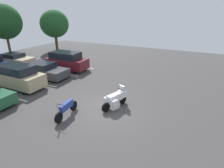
{
  "coord_description": "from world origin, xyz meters",
  "views": [
    {
      "loc": [
        -9.28,
        -5.25,
        6.08
      ],
      "look_at": [
        2.17,
        0.47,
        0.9
      ],
      "focal_mm": 29.4,
      "sensor_mm": 36.0,
      "label": 1
    }
  ],
  "objects_px": {
    "car_far_champagne": "(15,60)",
    "motorcycle_touring": "(116,98)",
    "motorcycle_second": "(66,108)",
    "car_charcoal": "(45,70)",
    "car_maroon": "(67,61)",
    "car_tan": "(18,76)"
  },
  "relations": [
    {
      "from": "car_far_champagne",
      "to": "motorcycle_second",
      "type": "bearing_deg",
      "value": -115.93
    },
    {
      "from": "motorcycle_touring",
      "to": "car_tan",
      "type": "xyz_separation_m",
      "value": [
        -0.5,
        8.77,
        0.3
      ]
    },
    {
      "from": "motorcycle_touring",
      "to": "car_maroon",
      "type": "distance_m",
      "value": 9.85
    },
    {
      "from": "car_tan",
      "to": "motorcycle_second",
      "type": "bearing_deg",
      "value": -105.87
    },
    {
      "from": "car_tan",
      "to": "car_maroon",
      "type": "bearing_deg",
      "value": -4.15
    },
    {
      "from": "car_far_champagne",
      "to": "car_charcoal",
      "type": "bearing_deg",
      "value": -102.99
    },
    {
      "from": "motorcycle_second",
      "to": "car_far_champagne",
      "type": "bearing_deg",
      "value": 64.07
    },
    {
      "from": "car_tan",
      "to": "car_far_champagne",
      "type": "relative_size",
      "value": 1.0
    },
    {
      "from": "motorcycle_second",
      "to": "car_charcoal",
      "type": "distance_m",
      "value": 7.92
    },
    {
      "from": "motorcycle_second",
      "to": "car_tan",
      "type": "relative_size",
      "value": 0.49
    },
    {
      "from": "car_tan",
      "to": "car_maroon",
      "type": "distance_m",
      "value": 5.73
    },
    {
      "from": "motorcycle_touring",
      "to": "car_charcoal",
      "type": "bearing_deg",
      "value": 74.91
    },
    {
      "from": "car_tan",
      "to": "car_far_champagne",
      "type": "bearing_deg",
      "value": 54.68
    },
    {
      "from": "motorcycle_second",
      "to": "car_charcoal",
      "type": "relative_size",
      "value": 0.51
    },
    {
      "from": "car_charcoal",
      "to": "car_far_champagne",
      "type": "height_order",
      "value": "car_far_champagne"
    },
    {
      "from": "car_maroon",
      "to": "car_charcoal",
      "type": "bearing_deg",
      "value": 175.63
    },
    {
      "from": "motorcycle_second",
      "to": "car_tan",
      "type": "xyz_separation_m",
      "value": [
        1.87,
        6.58,
        0.41
      ]
    },
    {
      "from": "car_charcoal",
      "to": "car_far_champagne",
      "type": "bearing_deg",
      "value": 77.01
    },
    {
      "from": "motorcycle_touring",
      "to": "motorcycle_second",
      "type": "distance_m",
      "value": 3.23
    },
    {
      "from": "motorcycle_second",
      "to": "car_maroon",
      "type": "xyz_separation_m",
      "value": [
        7.58,
        6.16,
        0.43
      ]
    },
    {
      "from": "motorcycle_touring",
      "to": "motorcycle_second",
      "type": "height_order",
      "value": "motorcycle_touring"
    },
    {
      "from": "car_far_champagne",
      "to": "motorcycle_touring",
      "type": "bearing_deg",
      "value": -104.22
    }
  ]
}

